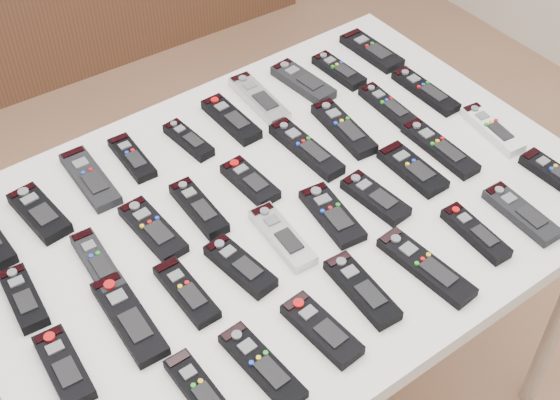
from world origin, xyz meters
TOP-DOWN VIEW (x-y plane):
  - table at (0.12, -0.07)m, footprint 1.25×0.88m
  - remote_1 at (-0.28, 0.19)m, footprint 0.07×0.16m
  - remote_2 at (-0.15, 0.22)m, footprint 0.06×0.19m
  - remote_3 at (-0.05, 0.23)m, footprint 0.05×0.15m
  - remote_4 at (0.08, 0.20)m, footprint 0.05×0.14m
  - remote_5 at (0.19, 0.20)m, footprint 0.05×0.17m
  - remote_6 at (0.29, 0.23)m, footprint 0.06×0.19m
  - remote_7 at (0.41, 0.22)m, footprint 0.07×0.18m
  - remote_8 at (0.51, 0.20)m, footprint 0.05×0.15m
  - remote_9 at (0.63, 0.22)m, footprint 0.06×0.18m
  - remote_10 at (-0.39, 0.01)m, footprint 0.06×0.15m
  - remote_11 at (-0.24, 0.00)m, footprint 0.06×0.17m
  - remote_12 at (-0.12, 0.02)m, footprint 0.06×0.17m
  - remote_13 at (-0.02, 0.01)m, footprint 0.05×0.16m
  - remote_14 at (0.11, 0.01)m, footprint 0.06×0.14m
  - remote_15 at (0.27, 0.02)m, footprint 0.05×0.21m
  - remote_16 at (0.37, 0.03)m, footprint 0.07×0.20m
  - remote_17 at (0.51, 0.03)m, footprint 0.05×0.17m
  - remote_18 at (0.62, 0.02)m, footprint 0.05×0.19m
  - remote_19 at (-0.40, -0.17)m, footprint 0.07×0.16m
  - remote_20 at (-0.26, -0.14)m, footprint 0.07×0.21m
  - remote_21 at (-0.15, -0.15)m, footprint 0.05×0.16m
  - remote_22 at (-0.04, -0.16)m, footprint 0.07×0.16m
  - remote_23 at (0.07, -0.15)m, footprint 0.06×0.18m
  - remote_24 at (0.19, -0.16)m, footprint 0.08×0.17m
  - remote_25 at (0.29, -0.18)m, footprint 0.07×0.16m
  - remote_26 at (0.41, -0.16)m, footprint 0.06×0.16m
  - remote_27 at (0.50, -0.15)m, footprint 0.05×0.20m
  - remote_28 at (0.64, -0.17)m, footprint 0.07×0.18m
  - remote_30 at (-0.24, -0.34)m, footprint 0.05×0.16m
  - remote_31 at (-0.13, -0.36)m, footprint 0.06×0.18m
  - remote_32 at (-0.00, -0.37)m, footprint 0.07×0.16m
  - remote_33 at (0.11, -0.34)m, footprint 0.06×0.18m
  - remote_34 at (0.24, -0.37)m, footprint 0.07×0.21m
  - remote_35 at (0.38, -0.37)m, footprint 0.05×0.16m
  - remote_36 at (0.49, -0.38)m, footprint 0.06×0.17m
  - remote_37 at (0.63, -0.35)m, footprint 0.05×0.15m

SIDE VIEW (x-z plane):
  - table at x=0.12m, z-range 0.33..1.11m
  - remote_3 at x=-0.05m, z-range 0.78..0.80m
  - remote_18 at x=0.62m, z-range 0.78..0.80m
  - remote_24 at x=0.19m, z-range 0.78..0.80m
  - remote_9 at x=0.63m, z-range 0.78..0.80m
  - remote_2 at x=-0.15m, z-range 0.78..0.80m
  - remote_8 at x=0.51m, z-range 0.78..0.80m
  - remote_12 at x=-0.12m, z-range 0.78..0.80m
  - remote_27 at x=0.50m, z-range 0.78..0.80m
  - remote_21 at x=-0.15m, z-range 0.78..0.80m
  - remote_23 at x=0.07m, z-range 0.78..0.80m
  - remote_26 at x=0.41m, z-range 0.78..0.80m
  - remote_31 at x=-0.13m, z-range 0.78..0.80m
  - remote_28 at x=0.64m, z-range 0.78..0.80m
  - remote_17 at x=0.51m, z-range 0.78..0.80m
  - remote_4 at x=0.08m, z-range 0.78..0.80m
  - remote_34 at x=0.24m, z-range 0.78..0.80m
  - remote_11 at x=-0.24m, z-range 0.78..0.80m
  - remote_20 at x=-0.26m, z-range 0.78..0.80m
  - remote_36 at x=0.49m, z-range 0.78..0.80m
  - remote_14 at x=0.11m, z-range 0.78..0.80m
  - remote_30 at x=-0.24m, z-range 0.78..0.80m
  - remote_25 at x=0.29m, z-range 0.78..0.80m
  - remote_5 at x=0.19m, z-range 0.78..0.80m
  - remote_1 at x=-0.28m, z-range 0.78..0.80m
  - remote_7 at x=0.41m, z-range 0.78..0.80m
  - remote_6 at x=0.29m, z-range 0.78..0.80m
  - remote_37 at x=0.63m, z-range 0.78..0.80m
  - remote_35 at x=0.38m, z-range 0.78..0.80m
  - remote_33 at x=0.11m, z-range 0.78..0.80m
  - remote_10 at x=-0.39m, z-range 0.78..0.80m
  - remote_16 at x=0.37m, z-range 0.78..0.80m
  - remote_32 at x=0.00m, z-range 0.78..0.80m
  - remote_22 at x=-0.04m, z-range 0.78..0.80m
  - remote_13 at x=-0.02m, z-range 0.78..0.80m
  - remote_15 at x=0.27m, z-range 0.78..0.80m
  - remote_19 at x=-0.40m, z-range 0.78..0.80m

